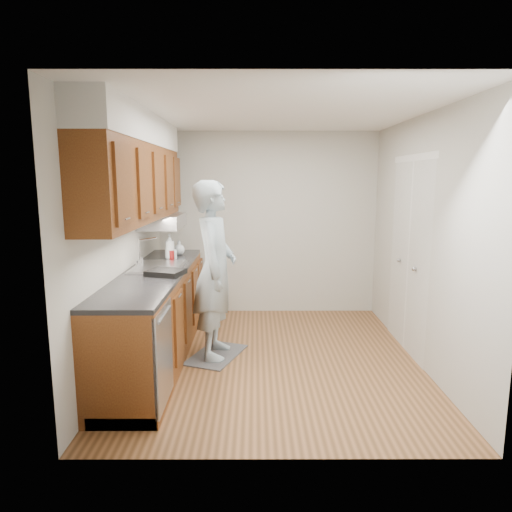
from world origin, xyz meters
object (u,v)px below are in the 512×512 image
at_px(soda_can, 172,255).
at_px(person, 215,258).
at_px(soap_bottle_b, 172,252).
at_px(soap_bottle_a, 170,247).
at_px(soap_bottle_c, 179,247).
at_px(dish_rack, 166,272).

bearing_deg(soda_can, person, -45.31).
xyz_separation_m(soap_bottle_b, soda_can, (-0.00, -0.04, -0.03)).
bearing_deg(soap_bottle_a, soap_bottle_c, 82.72).
distance_m(person, soda_can, 0.78).
bearing_deg(soap_bottle_c, person, -60.84).
relative_size(person, soap_bottle_c, 11.73).
bearing_deg(soap_bottle_b, person, -47.47).
xyz_separation_m(person, soda_can, (-0.55, 0.55, -0.06)).
distance_m(person, soap_bottle_c, 1.08).
distance_m(soap_bottle_a, dish_rack, 0.88).
bearing_deg(soda_can, soap_bottle_c, 86.81).
bearing_deg(soap_bottle_b, soap_bottle_c, 86.47).
distance_m(soda_can, dish_rack, 0.83).
bearing_deg(dish_rack, soda_can, 113.49).
relative_size(person, soda_can, 18.68).
distance_m(soap_bottle_c, soda_can, 0.39).
bearing_deg(dish_rack, soap_bottle_b, 113.16).
relative_size(soap_bottle_b, dish_rack, 0.52).
distance_m(soap_bottle_a, soda_can, 0.10).
xyz_separation_m(soap_bottle_a, dish_rack, (0.11, -0.86, -0.12)).
distance_m(person, dish_rack, 0.54).
distance_m(soap_bottle_b, soap_bottle_c, 0.35).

